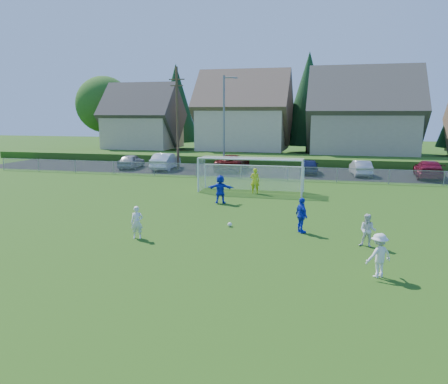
# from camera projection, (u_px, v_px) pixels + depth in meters

# --- Properties ---
(ground) EXTENTS (160.00, 160.00, 0.00)m
(ground) POSITION_uv_depth(u_px,v_px,m) (171.00, 267.00, 16.02)
(ground) COLOR #193D0C
(ground) RESTS_ON ground
(asphalt_lot) EXTENTS (60.00, 60.00, 0.00)m
(asphalt_lot) POSITION_uv_depth(u_px,v_px,m) (273.00, 171.00, 42.28)
(asphalt_lot) COLOR black
(asphalt_lot) RESTS_ON ground
(grass_embankment) EXTENTS (70.00, 6.00, 0.80)m
(grass_embankment) POSITION_uv_depth(u_px,v_px,m) (282.00, 159.00, 49.36)
(grass_embankment) COLOR #1E420F
(grass_embankment) RESTS_ON ground
(soccer_ball) EXTENTS (0.22, 0.22, 0.22)m
(soccer_ball) POSITION_uv_depth(u_px,v_px,m) (230.00, 224.00, 21.71)
(soccer_ball) COLOR white
(soccer_ball) RESTS_ON ground
(player_white_a) EXTENTS (0.61, 0.49, 1.47)m
(player_white_a) POSITION_uv_depth(u_px,v_px,m) (137.00, 222.00, 19.59)
(player_white_a) COLOR silver
(player_white_a) RESTS_ON ground
(player_white_b) EXTENTS (0.81, 0.70, 1.42)m
(player_white_b) POSITION_uv_depth(u_px,v_px,m) (368.00, 231.00, 18.32)
(player_white_b) COLOR silver
(player_white_b) RESTS_ON ground
(player_white_c) EXTENTS (1.15, 1.04, 1.55)m
(player_white_c) POSITION_uv_depth(u_px,v_px,m) (379.00, 255.00, 14.95)
(player_white_c) COLOR silver
(player_white_c) RESTS_ON ground
(player_blue_a) EXTENTS (0.87, 1.06, 1.69)m
(player_blue_a) POSITION_uv_depth(u_px,v_px,m) (302.00, 215.00, 20.48)
(player_blue_a) COLOR #152FC9
(player_blue_a) RESTS_ON ground
(player_blue_b) EXTENTS (1.70, 0.72, 1.78)m
(player_blue_b) POSITION_uv_depth(u_px,v_px,m) (220.00, 189.00, 27.28)
(player_blue_b) COLOR #152FC9
(player_blue_b) RESTS_ON ground
(goalkeeper) EXTENTS (0.70, 0.51, 1.79)m
(goalkeeper) POSITION_uv_depth(u_px,v_px,m) (255.00, 181.00, 30.57)
(goalkeeper) COLOR #D1E51A
(goalkeeper) RESTS_ON ground
(car_a) EXTENTS (2.10, 4.41, 1.45)m
(car_a) POSITION_uv_depth(u_px,v_px,m) (131.00, 161.00, 44.48)
(car_a) COLOR #93969A
(car_a) RESTS_ON ground
(car_b) EXTENTS (2.06, 5.08, 1.64)m
(car_b) POSITION_uv_depth(u_px,v_px,m) (166.00, 161.00, 43.54)
(car_b) COLOR white
(car_b) RESTS_ON ground
(car_c) EXTENTS (2.61, 5.63, 1.56)m
(car_c) POSITION_uv_depth(u_px,v_px,m) (232.00, 162.00, 42.83)
(car_c) COLOR #4B0A08
(car_c) RESTS_ON ground
(car_e) EXTENTS (1.81, 4.14, 1.39)m
(car_e) POSITION_uv_depth(u_px,v_px,m) (309.00, 166.00, 40.60)
(car_e) COLOR #131C43
(car_e) RESTS_ON ground
(car_f) EXTENTS (1.93, 4.31, 1.37)m
(car_f) POSITION_uv_depth(u_px,v_px,m) (361.00, 168.00, 39.37)
(car_f) COLOR #B7B7B7
(car_f) RESTS_ON ground
(car_g) EXTENTS (2.61, 5.48, 1.54)m
(car_g) POSITION_uv_depth(u_px,v_px,m) (429.00, 169.00, 37.71)
(car_g) COLOR maroon
(car_g) RESTS_ON ground
(soccer_goal) EXTENTS (7.42, 1.90, 2.50)m
(soccer_goal) POSITION_uv_depth(u_px,v_px,m) (251.00, 169.00, 31.05)
(soccer_goal) COLOR white
(soccer_goal) RESTS_ON ground
(chainlink_fence) EXTENTS (52.06, 0.06, 1.20)m
(chainlink_fence) POSITION_uv_depth(u_px,v_px,m) (264.00, 172.00, 36.91)
(chainlink_fence) COLOR gray
(chainlink_fence) RESTS_ON ground
(streetlight) EXTENTS (1.38, 0.18, 9.00)m
(streetlight) POSITION_uv_depth(u_px,v_px,m) (224.00, 121.00, 41.04)
(streetlight) COLOR slate
(streetlight) RESTS_ON ground
(utility_pole) EXTENTS (1.60, 0.26, 10.00)m
(utility_pole) POSITION_uv_depth(u_px,v_px,m) (177.00, 117.00, 43.14)
(utility_pole) COLOR #473321
(utility_pole) RESTS_ON ground
(houses_row) EXTENTS (53.90, 11.45, 13.27)m
(houses_row) POSITION_uv_depth(u_px,v_px,m) (306.00, 99.00, 54.78)
(houses_row) COLOR tan
(houses_row) RESTS_ON ground
(tree_row) EXTENTS (65.98, 12.36, 13.80)m
(tree_row) POSITION_uv_depth(u_px,v_px,m) (302.00, 103.00, 61.06)
(tree_row) COLOR #382616
(tree_row) RESTS_ON ground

